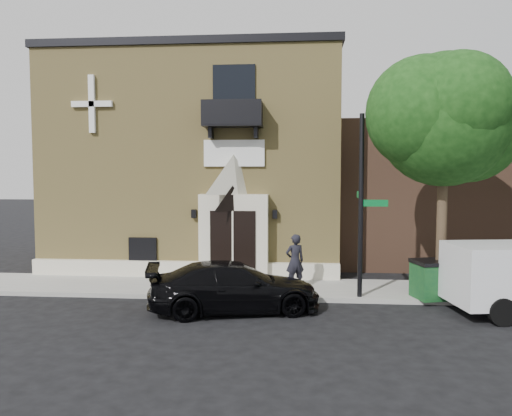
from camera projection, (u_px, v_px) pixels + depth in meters
The scene contains 10 objects.
ground at pixel (253, 301), 16.16m from camera, with size 120.00×120.00×0.00m, color black.
sidewalk at pixel (286, 289), 17.56m from camera, with size 42.00×3.00×0.15m, color gray.
church at pixel (207, 163), 23.99m from camera, with size 12.20×11.01×9.30m.
street_tree_left at pixel (446, 118), 15.58m from camera, with size 4.97×4.38×7.77m.
black_sedan at pixel (234, 287), 14.92m from camera, with size 2.09×5.13×1.49m, color black.
street_sign at pixel (361, 205), 15.98m from camera, with size 0.94×0.94×5.88m.
fire_hydrant at pixel (428, 284), 16.09m from camera, with size 0.48×0.38×0.84m.
dumpster at pixel (443, 279), 15.98m from camera, with size 2.09×1.51×1.23m.
planter at pixel (241, 269), 18.91m from camera, with size 0.65×0.56×0.72m, color #526C34.
pedestrian_near at pixel (295, 261), 17.35m from camera, with size 0.69×0.45×1.88m, color black.
Camera 1 is at (1.44, -15.84, 4.14)m, focal length 35.00 mm.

